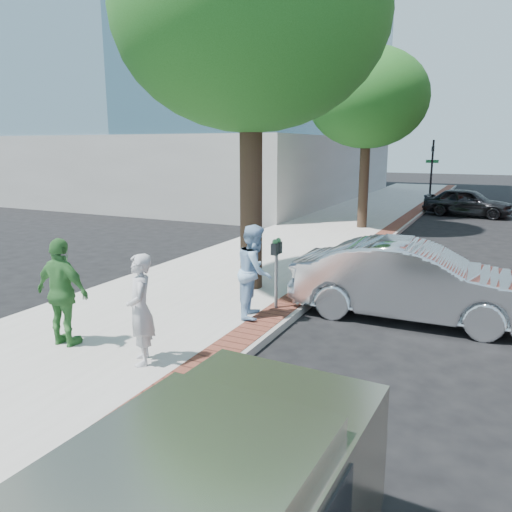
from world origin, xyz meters
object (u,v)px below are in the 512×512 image
Objects in this scene: person_gray at (140,309)px; person_green at (63,293)px; person_officer at (255,271)px; parking_meter at (276,259)px; sedan_silver at (413,281)px; bg_car at (467,202)px.

person_green reaches higher than person_gray.
person_officer is (0.61, 2.74, 0.05)m from person_gray.
sedan_silver is (2.57, 1.01, -0.42)m from parking_meter.
person_green reaches higher than parking_meter.
parking_meter reaches higher than bg_car.
person_green is (-2.41, -3.37, -0.13)m from parking_meter.
bg_car is at bearing 81.91° from parking_meter.
bg_car is (4.96, 21.30, -0.36)m from person_green.
person_gray is 0.94× the size of person_green.
sedan_silver is (4.98, 4.38, -0.28)m from person_green.
person_green is 6.64m from sedan_silver.
person_gray is at bearing 178.84° from bg_car.
parking_meter is 18.11m from bg_car.
parking_meter is at bearing -125.59° from person_green.
person_officer is 0.44× the size of bg_car.
person_green is (-1.63, 0.01, 0.05)m from person_gray.
person_green reaches higher than person_officer.
person_officer is (-0.18, -0.64, -0.14)m from parking_meter.
person_gray is at bearing 179.74° from person_green.
person_gray is (-0.78, -3.38, -0.19)m from parking_meter.
person_gray reaches higher than sedan_silver.
person_gray is 2.81m from person_officer.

